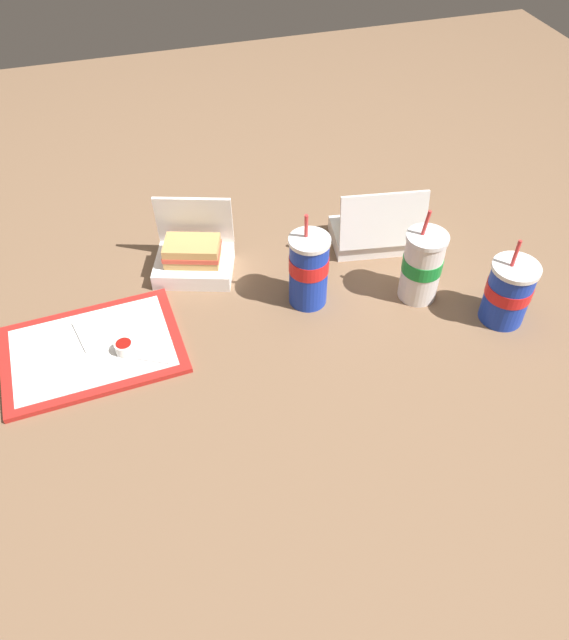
{
  "coord_description": "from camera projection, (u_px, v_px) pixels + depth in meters",
  "views": [
    {
      "loc": [
        0.25,
        0.9,
        0.98
      ],
      "look_at": [
        -0.02,
        0.01,
        0.05
      ],
      "focal_mm": 35.0,
      "sensor_mm": 36.0,
      "label": 1
    }
  ],
  "objects": [
    {
      "name": "plastic_fork",
      "position": [
        144.0,
        357.0,
        1.29
      ],
      "size": [
        0.1,
        0.06,
        0.0
      ],
      "primitive_type": "cube",
      "rotation": [
        0.0,
        0.0,
        -0.48
      ],
      "color": "white",
      "rests_on": "food_tray"
    },
    {
      "name": "soda_cup_back",
      "position": [
        309.0,
        269.0,
        1.37
      ],
      "size": [
        0.09,
        0.09,
        0.24
      ],
      "color": "#1938B7",
      "rests_on": "ground_plane"
    },
    {
      "name": "food_tray",
      "position": [
        92.0,
        350.0,
        1.32
      ],
      "size": [
        0.39,
        0.28,
        0.01
      ],
      "color": "red",
      "rests_on": "ground_plane"
    },
    {
      "name": "clamshell_sandwich_center",
      "position": [
        375.0,
        229.0,
        1.55
      ],
      "size": [
        0.23,
        0.18,
        0.18
      ],
      "color": "white",
      "rests_on": "ground_plane"
    },
    {
      "name": "soda_cup_right",
      "position": [
        508.0,
        292.0,
        1.34
      ],
      "size": [
        0.1,
        0.1,
        0.21
      ],
      "color": "#1938B7",
      "rests_on": "ground_plane"
    },
    {
      "name": "ketchup_cup",
      "position": [
        124.0,
        347.0,
        1.3
      ],
      "size": [
        0.04,
        0.04,
        0.02
      ],
      "color": "white",
      "rests_on": "food_tray"
    },
    {
      "name": "ground_plane",
      "position": [
        275.0,
        335.0,
        1.36
      ],
      "size": [
        3.2,
        3.2,
        0.0
      ],
      "primitive_type": "plane",
      "color": "brown"
    },
    {
      "name": "clamshell_sandwich_front",
      "position": [
        194.0,
        256.0,
        1.48
      ],
      "size": [
        0.22,
        0.19,
        0.17
      ],
      "color": "white",
      "rests_on": "ground_plane"
    },
    {
      "name": "soda_cup_center",
      "position": [
        422.0,
        266.0,
        1.39
      ],
      "size": [
        0.09,
        0.09,
        0.23
      ],
      "color": "white",
      "rests_on": "ground_plane"
    },
    {
      "name": "napkin_stack",
      "position": [
        101.0,
        329.0,
        1.35
      ],
      "size": [
        0.12,
        0.12,
        0.0
      ],
      "primitive_type": "cube",
      "rotation": [
        0.0,
        0.0,
        0.23
      ],
      "color": "white",
      "rests_on": "food_tray"
    }
  ]
}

